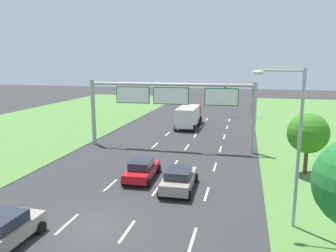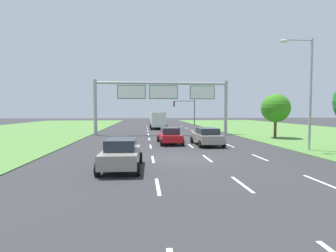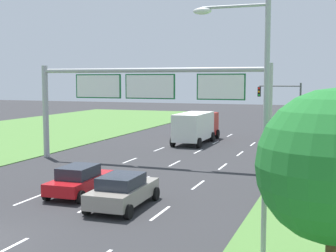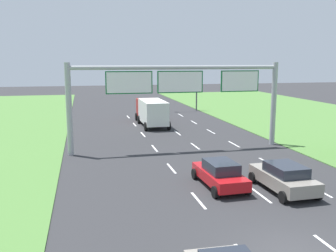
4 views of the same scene
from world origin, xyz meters
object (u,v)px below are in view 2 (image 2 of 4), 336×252
Objects in this scene: street_lamp at (306,84)px; car_near_red at (170,136)px; car_mid_lane at (207,136)px; sign_gantry at (163,96)px; car_lead_silver at (121,154)px; roadside_tree_mid at (276,108)px; box_truck at (158,119)px; traffic_light_mast at (186,107)px.

car_near_red is at bearing 151.80° from street_lamp.
sign_gantry is at bearing 104.72° from car_mid_lane.
car_near_red is at bearing 72.57° from car_lead_silver.
sign_gantry is at bearing 155.83° from roadside_tree_mid.
box_truck is (-0.04, 21.40, 0.83)m from car_near_red.
traffic_light_mast reaches higher than car_near_red.
roadside_tree_mid is at bearing -24.17° from sign_gantry.
car_lead_silver is 0.73× the size of traffic_light_mast.
car_lead_silver is at bearing -96.49° from box_truck.
car_lead_silver is 0.48× the size of street_lamp.
traffic_light_mast is at bearing 101.27° from roadside_tree_mid.
box_truck is 0.96× the size of street_lamp.
traffic_light_mast is (6.65, 32.24, 3.10)m from car_near_red.
car_mid_lane is 0.80× the size of traffic_light_mast.
street_lamp is 1.71× the size of roadside_tree_mid.
sign_gantry is at bearing 87.80° from car_near_red.
street_lamp reaches higher than roadside_tree_mid.
sign_gantry reaches higher than traffic_light_mast.
box_truck is at bearing 88.19° from car_near_red.
street_lamp reaches higher than car_mid_lane.
roadside_tree_mid is (12.25, -5.50, -1.60)m from sign_gantry.
car_lead_silver is 44.02m from traffic_light_mast.
car_near_red is 1.00× the size of car_mid_lane.
car_mid_lane is 0.55× the size of box_truck.
roadside_tree_mid reaches higher than car_mid_lane.
sign_gantry reaches higher than box_truck.
car_mid_lane is at bearing -149.44° from roadside_tree_mid.
car_near_red is 0.26× the size of sign_gantry.
traffic_light_mast is (6.68, 10.83, 2.27)m from box_truck.
box_truck is 12.46m from sign_gantry.
car_near_red is 1.09× the size of car_lead_silver.
box_truck is at bearing -121.67° from traffic_light_mast.
car_near_red is 33.06m from traffic_light_mast.
street_lamp is at bearing -85.11° from traffic_light_mast.
box_truck is at bearing 85.10° from car_lead_silver.
street_lamp reaches higher than box_truck.
roadside_tree_mid is (15.87, 14.37, 2.57)m from car_lead_silver.
car_mid_lane is at bearing -82.17° from box_truck.
car_near_red is 0.90× the size of roadside_tree_mid.
traffic_light_mast is at bearing 77.98° from car_lead_silver.
car_near_red is at bearing -90.29° from sign_gantry.
sign_gantry is at bearing -106.12° from traffic_light_mast.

